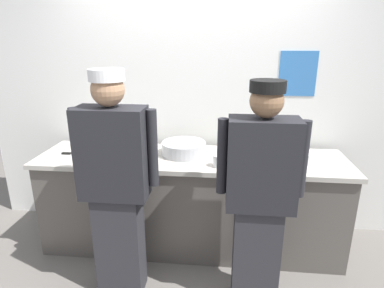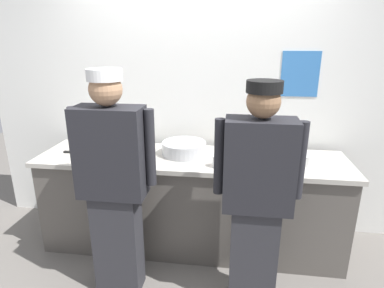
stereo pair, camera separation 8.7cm
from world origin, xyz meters
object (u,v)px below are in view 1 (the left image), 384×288
sheet_tray (257,159)px  ramekin_red_sauce (143,161)px  chef_center (260,194)px  ramekin_green_sauce (97,149)px  plate_stack_rear (305,157)px  squeeze_bottle_primary (227,147)px  plate_stack_front (123,154)px  mixing_bowl_steel (184,148)px  deli_cup (219,161)px  chefs_knife (74,154)px  chef_near_left (115,183)px  squeeze_bottle_secondary (229,143)px

sheet_tray → ramekin_red_sauce: size_ratio=3.91×
chef_center → ramekin_green_sauce: (-1.41, 0.68, 0.04)m
plate_stack_rear → ramekin_red_sauce: 1.37m
ramekin_red_sauce → chef_center: bearing=-25.8°
chef_center → squeeze_bottle_primary: chef_center is taller
plate_stack_front → ramekin_green_sauce: 0.29m
mixing_bowl_steel → squeeze_bottle_primary: (0.38, -0.01, 0.03)m
ramekin_green_sauce → deli_cup: deli_cup is taller
sheet_tray → squeeze_bottle_primary: squeeze_bottle_primary is taller
sheet_tray → deli_cup: (-0.33, -0.18, 0.04)m
squeeze_bottle_primary → ramekin_red_sauce: size_ratio=1.69×
mixing_bowl_steel → plate_stack_front: bearing=-167.8°
plate_stack_front → squeeze_bottle_primary: squeeze_bottle_primary is taller
chef_center → deli_cup: 0.53m
plate_stack_rear → squeeze_bottle_primary: squeeze_bottle_primary is taller
deli_cup → chefs_knife: bearing=173.1°
chef_center → plate_stack_front: bearing=152.9°
plate_stack_rear → ramekin_green_sauce: bearing=178.1°
chef_near_left → ramekin_green_sauce: size_ratio=15.71×
chef_center → deli_cup: chef_center is taller
sheet_tray → chefs_knife: bearing=-179.4°
squeeze_bottle_primary → deli_cup: 0.26m
chef_near_left → plate_stack_front: chef_near_left is taller
chefs_knife → squeeze_bottle_secondary: bearing=8.6°
plate_stack_rear → chefs_knife: (-2.03, -0.02, -0.04)m
plate_stack_front → deli_cup: size_ratio=2.07×
plate_stack_front → squeeze_bottle_secondary: 0.96m
chef_center → sheet_tray: 0.61m
chef_near_left → deli_cup: bearing=30.7°
sheet_tray → squeeze_bottle_primary: size_ratio=2.31×
plate_stack_rear → sheet_tray: size_ratio=0.45×
mixing_bowl_steel → chefs_knife: bearing=-174.0°
squeeze_bottle_secondary → deli_cup: size_ratio=1.87×
plate_stack_rear → mixing_bowl_steel: (-1.04, 0.08, 0.02)m
plate_stack_front → squeeze_bottle_secondary: bearing=13.3°
plate_stack_front → squeeze_bottle_primary: size_ratio=1.10×
deli_cup → sheet_tray: bearing=28.2°
sheet_tray → squeeze_bottle_primary: (-0.26, 0.08, 0.08)m
squeeze_bottle_primary → ramekin_green_sauce: 1.19m
plate_stack_rear → sheet_tray: (-0.40, -0.01, -0.03)m
sheet_tray → squeeze_bottle_secondary: size_ratio=2.34×
chef_near_left → squeeze_bottle_primary: size_ratio=9.23×
chef_near_left → ramekin_green_sauce: (-0.40, 0.67, 0.01)m
chef_near_left → squeeze_bottle_secondary: size_ratio=9.32×
mixing_bowl_steel → sheet_tray: (0.65, -0.09, -0.05)m
squeeze_bottle_secondary → deli_cup: bearing=-103.3°
plate_stack_front → ramekin_red_sauce: bearing=-32.5°
chef_center → squeeze_bottle_secondary: (-0.21, 0.80, 0.10)m
plate_stack_front → squeeze_bottle_secondary: (0.93, 0.22, 0.06)m
squeeze_bottle_secondary → chef_near_left: bearing=-135.5°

